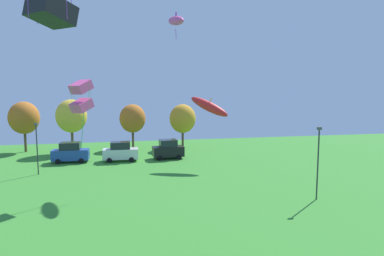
# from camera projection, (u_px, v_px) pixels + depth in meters

# --- Properties ---
(kite_flying_1) EXTENTS (4.77, 4.22, 3.08)m
(kite_flying_1) POSITION_uv_depth(u_px,v_px,m) (209.00, 107.00, 41.05)
(kite_flying_1) COLOR red
(kite_flying_3) EXTENTS (2.15, 2.15, 5.85)m
(kite_flying_3) POSITION_uv_depth(u_px,v_px,m) (81.00, 96.00, 29.02)
(kite_flying_3) COLOR #E54C93
(kite_flying_7) EXTENTS (1.66, 4.54, 2.78)m
(kite_flying_7) POSITION_uv_depth(u_px,v_px,m) (176.00, 21.00, 35.93)
(kite_flying_7) COLOR #E54C93
(parked_car_leftmost) EXTENTS (4.48, 2.05, 2.55)m
(parked_car_leftmost) POSITION_uv_depth(u_px,v_px,m) (71.00, 153.00, 42.93)
(parked_car_leftmost) COLOR #234299
(parked_car_leftmost) RESTS_ON ground
(parked_car_second_from_left) EXTENTS (4.46, 2.12, 2.50)m
(parked_car_second_from_left) POSITION_uv_depth(u_px,v_px,m) (121.00, 152.00, 43.66)
(parked_car_second_from_left) COLOR silver
(parked_car_second_from_left) RESTS_ON ground
(parked_car_third_from_left) EXTENTS (4.16, 2.32, 2.54)m
(parked_car_third_from_left) POSITION_uv_depth(u_px,v_px,m) (168.00, 149.00, 45.23)
(parked_car_third_from_left) COLOR black
(parked_car_third_from_left) RESTS_ON ground
(light_post_0) EXTENTS (0.36, 0.20, 5.60)m
(light_post_0) POSITION_uv_depth(u_px,v_px,m) (37.00, 145.00, 36.69)
(light_post_0) COLOR #2D2D33
(light_post_0) RESTS_ON ground
(light_post_1) EXTENTS (0.36, 0.20, 6.14)m
(light_post_1) POSITION_uv_depth(u_px,v_px,m) (318.00, 159.00, 28.36)
(light_post_1) COLOR #2D2D33
(light_post_1) RESTS_ON ground
(treeline_tree_1) EXTENTS (4.28, 4.28, 7.37)m
(treeline_tree_1) POSITION_uv_depth(u_px,v_px,m) (24.00, 118.00, 49.61)
(treeline_tree_1) COLOR brown
(treeline_tree_1) RESTS_ON ground
(treeline_tree_2) EXTENTS (4.32, 4.32, 7.71)m
(treeline_tree_2) POSITION_uv_depth(u_px,v_px,m) (71.00, 116.00, 48.87)
(treeline_tree_2) COLOR brown
(treeline_tree_2) RESTS_ON ground
(treeline_tree_3) EXTENTS (3.98, 3.98, 6.84)m
(treeline_tree_3) POSITION_uv_depth(u_px,v_px,m) (133.00, 119.00, 52.63)
(treeline_tree_3) COLOR brown
(treeline_tree_3) RESTS_ON ground
(treeline_tree_4) EXTENTS (4.05, 4.05, 6.82)m
(treeline_tree_4) POSITION_uv_depth(u_px,v_px,m) (183.00, 119.00, 52.89)
(treeline_tree_4) COLOR brown
(treeline_tree_4) RESTS_ON ground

